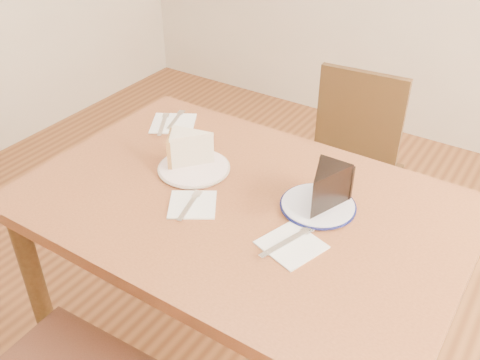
# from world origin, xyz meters

# --- Properties ---
(table) EXTENTS (1.20, 0.80, 0.75)m
(table) POSITION_xyz_m (0.00, 0.00, 0.65)
(table) COLOR #5A2E18
(table) RESTS_ON ground
(chair_far) EXTENTS (0.44, 0.44, 0.83)m
(chair_far) POSITION_xyz_m (0.02, 0.73, 0.46)
(chair_far) COLOR black
(chair_far) RESTS_ON ground
(plate_cream) EXTENTS (0.20, 0.20, 0.01)m
(plate_cream) POSITION_xyz_m (-0.20, 0.05, 0.76)
(plate_cream) COLOR white
(plate_cream) RESTS_ON table
(plate_navy) EXTENTS (0.20, 0.20, 0.01)m
(plate_navy) POSITION_xyz_m (0.19, 0.09, 0.76)
(plate_navy) COLOR white
(plate_navy) RESTS_ON table
(carrot_cake) EXTENTS (0.15, 0.14, 0.09)m
(carrot_cake) POSITION_xyz_m (-0.21, 0.07, 0.81)
(carrot_cake) COLOR beige
(carrot_cake) RESTS_ON plate_cream
(chocolate_cake) EXTENTS (0.10, 0.14, 0.10)m
(chocolate_cake) POSITION_xyz_m (0.20, 0.08, 0.81)
(chocolate_cake) COLOR black
(chocolate_cake) RESTS_ON plate_navy
(napkin_cream) EXTENTS (0.17, 0.17, 0.00)m
(napkin_cream) POSITION_xyz_m (-0.10, -0.09, 0.75)
(napkin_cream) COLOR white
(napkin_cream) RESTS_ON table
(napkin_navy) EXTENTS (0.17, 0.17, 0.00)m
(napkin_navy) POSITION_xyz_m (0.21, -0.09, 0.75)
(napkin_navy) COLOR white
(napkin_navy) RESTS_ON table
(napkin_spare) EXTENTS (0.20, 0.20, 0.00)m
(napkin_spare) POSITION_xyz_m (-0.43, 0.24, 0.75)
(napkin_spare) COLOR white
(napkin_spare) RESTS_ON table
(fork_cream) EXTENTS (0.05, 0.14, 0.00)m
(fork_cream) POSITION_xyz_m (-0.10, -0.10, 0.76)
(fork_cream) COLOR silver
(fork_cream) RESTS_ON napkin_cream
(knife_navy) EXTENTS (0.07, 0.17, 0.00)m
(knife_navy) POSITION_xyz_m (0.19, -0.09, 0.76)
(knife_navy) COLOR silver
(knife_navy) RESTS_ON napkin_navy
(fork_spare) EXTENTS (0.06, 0.14, 0.00)m
(fork_spare) POSITION_xyz_m (-0.44, 0.26, 0.76)
(fork_spare) COLOR silver
(fork_spare) RESTS_ON napkin_spare
(knife_spare) EXTENTS (0.09, 0.14, 0.00)m
(knife_spare) POSITION_xyz_m (-0.45, 0.21, 0.76)
(knife_spare) COLOR silver
(knife_spare) RESTS_ON napkin_spare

